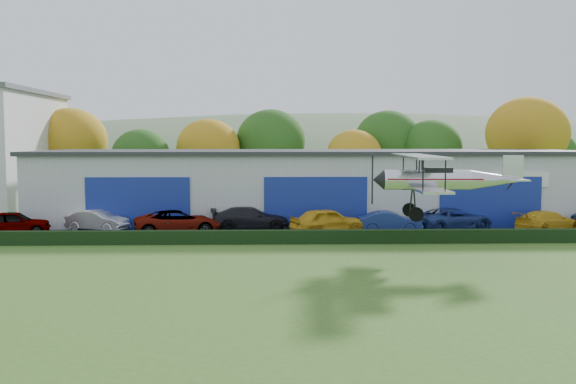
{
  "coord_description": "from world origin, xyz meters",
  "views": [
    {
      "loc": [
        1.9,
        -20.58,
        6.12
      ],
      "look_at": [
        2.85,
        12.56,
        3.36
      ],
      "focal_mm": 39.35,
      "sensor_mm": 36.0,
      "label": 1
    }
  ],
  "objects_px": {
    "car_2": "(178,222)",
    "car_3": "(250,218)",
    "biplane": "(440,178)",
    "hangar": "(310,184)",
    "car_1": "(97,220)",
    "car_6": "(453,219)",
    "car_7": "(548,221)",
    "car_0": "(14,223)",
    "car_4": "(328,221)",
    "car_5": "(390,222)"
  },
  "relations": [
    {
      "from": "hangar",
      "to": "car_3",
      "type": "relative_size",
      "value": 7.66
    },
    {
      "from": "hangar",
      "to": "car_3",
      "type": "height_order",
      "value": "hangar"
    },
    {
      "from": "car_4",
      "to": "car_7",
      "type": "height_order",
      "value": "car_4"
    },
    {
      "from": "car_5",
      "to": "car_4",
      "type": "bearing_deg",
      "value": 99.84
    },
    {
      "from": "car_6",
      "to": "car_5",
      "type": "bearing_deg",
      "value": 82.28
    },
    {
      "from": "car_2",
      "to": "car_3",
      "type": "distance_m",
      "value": 4.97
    },
    {
      "from": "car_2",
      "to": "car_6",
      "type": "height_order",
      "value": "car_2"
    },
    {
      "from": "car_1",
      "to": "car_7",
      "type": "xyz_separation_m",
      "value": [
        29.89,
        -1.15,
        -0.02
      ]
    },
    {
      "from": "car_0",
      "to": "car_4",
      "type": "height_order",
      "value": "car_4"
    },
    {
      "from": "car_2",
      "to": "car_4",
      "type": "distance_m",
      "value": 9.67
    },
    {
      "from": "car_3",
      "to": "car_6",
      "type": "height_order",
      "value": "car_3"
    },
    {
      "from": "car_2",
      "to": "car_4",
      "type": "xyz_separation_m",
      "value": [
        9.67,
        -0.12,
        0.07
      ]
    },
    {
      "from": "car_1",
      "to": "car_6",
      "type": "height_order",
      "value": "car_6"
    },
    {
      "from": "car_7",
      "to": "biplane",
      "type": "height_order",
      "value": "biplane"
    },
    {
      "from": "car_4",
      "to": "car_3",
      "type": "bearing_deg",
      "value": 47.03
    },
    {
      "from": "car_2",
      "to": "car_6",
      "type": "distance_m",
      "value": 18.35
    },
    {
      "from": "car_1",
      "to": "car_7",
      "type": "height_order",
      "value": "car_1"
    },
    {
      "from": "hangar",
      "to": "car_4",
      "type": "distance_m",
      "value": 8.45
    },
    {
      "from": "car_6",
      "to": "car_7",
      "type": "distance_m",
      "value": 6.11
    },
    {
      "from": "hangar",
      "to": "car_5",
      "type": "bearing_deg",
      "value": -57.86
    },
    {
      "from": "car_6",
      "to": "hangar",
      "type": "bearing_deg",
      "value": 34.91
    },
    {
      "from": "car_6",
      "to": "biplane",
      "type": "distance_m",
      "value": 11.36
    },
    {
      "from": "biplane",
      "to": "hangar",
      "type": "bearing_deg",
      "value": 111.32
    },
    {
      "from": "car_3",
      "to": "car_0",
      "type": "bearing_deg",
      "value": 92.38
    },
    {
      "from": "car_5",
      "to": "car_6",
      "type": "height_order",
      "value": "car_6"
    },
    {
      "from": "car_0",
      "to": "car_6",
      "type": "relative_size",
      "value": 0.83
    },
    {
      "from": "car_6",
      "to": "car_7",
      "type": "height_order",
      "value": "car_6"
    },
    {
      "from": "hangar",
      "to": "car_7",
      "type": "bearing_deg",
      "value": -26.66
    },
    {
      "from": "car_1",
      "to": "car_3",
      "type": "relative_size",
      "value": 0.81
    },
    {
      "from": "biplane",
      "to": "car_2",
      "type": "bearing_deg",
      "value": 152.12
    },
    {
      "from": "car_4",
      "to": "car_7",
      "type": "xyz_separation_m",
      "value": [
        14.66,
        0.56,
        -0.14
      ]
    },
    {
      "from": "car_0",
      "to": "car_7",
      "type": "relative_size",
      "value": 0.94
    },
    {
      "from": "car_6",
      "to": "biplane",
      "type": "relative_size",
      "value": 0.61
    },
    {
      "from": "hangar",
      "to": "car_5",
      "type": "distance_m",
      "value": 9.22
    },
    {
      "from": "car_4",
      "to": "car_2",
      "type": "bearing_deg",
      "value": 67.47
    },
    {
      "from": "hangar",
      "to": "car_4",
      "type": "xyz_separation_m",
      "value": [
        0.63,
        -8.24,
        -1.77
      ]
    },
    {
      "from": "car_1",
      "to": "car_3",
      "type": "bearing_deg",
      "value": -68.08
    },
    {
      "from": "car_2",
      "to": "car_3",
      "type": "bearing_deg",
      "value": -83.35
    },
    {
      "from": "car_0",
      "to": "car_1",
      "type": "relative_size",
      "value": 1.04
    },
    {
      "from": "car_4",
      "to": "biplane",
      "type": "distance_m",
      "value": 10.49
    },
    {
      "from": "car_5",
      "to": "car_7",
      "type": "height_order",
      "value": "car_7"
    },
    {
      "from": "car_2",
      "to": "car_7",
      "type": "relative_size",
      "value": 1.16
    },
    {
      "from": "car_4",
      "to": "car_5",
      "type": "xyz_separation_m",
      "value": [
        4.17,
        0.6,
        -0.15
      ]
    },
    {
      "from": "car_1",
      "to": "car_4",
      "type": "relative_size",
      "value": 0.87
    },
    {
      "from": "car_1",
      "to": "car_2",
      "type": "relative_size",
      "value": 0.77
    },
    {
      "from": "biplane",
      "to": "car_3",
      "type": "bearing_deg",
      "value": 136.33
    },
    {
      "from": "car_3",
      "to": "car_4",
      "type": "bearing_deg",
      "value": -114.96
    },
    {
      "from": "car_1",
      "to": "biplane",
      "type": "bearing_deg",
      "value": -96.76
    },
    {
      "from": "car_2",
      "to": "car_6",
      "type": "xyz_separation_m",
      "value": [
        18.3,
        1.38,
        -0.03
      ]
    },
    {
      "from": "hangar",
      "to": "car_0",
      "type": "height_order",
      "value": "hangar"
    }
  ]
}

